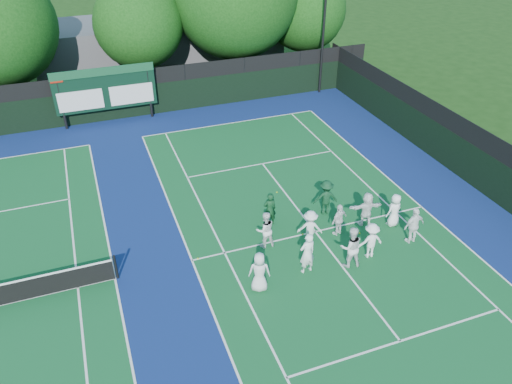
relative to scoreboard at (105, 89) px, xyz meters
name	(u,v)px	position (x,y,z in m)	size (l,w,h in m)	color
ground	(326,245)	(7.01, -15.59, -2.19)	(120.00, 120.00, 0.00)	#16370F
court_apron	(179,264)	(1.01, -14.59, -2.19)	(34.00, 32.00, 0.01)	navy
near_court	(315,232)	(7.01, -14.59, -2.18)	(11.05, 23.85, 0.01)	#105126
back_fence	(123,98)	(1.01, 0.41, -0.83)	(34.00, 0.08, 3.00)	black
divider_fence_right	(489,169)	(16.01, -14.59, -0.83)	(0.08, 32.00, 3.00)	black
scoreboard	(105,89)	(0.00, 0.00, 0.00)	(6.00, 0.21, 3.55)	black
clubhouse	(161,46)	(5.01, 8.41, -0.19)	(18.00, 6.00, 4.00)	#56565B
tree_c	(141,26)	(3.11, 3.99, 2.51)	(5.77, 5.77, 7.75)	black
tree_e	(306,11)	(15.04, 3.99, 2.48)	(5.90, 5.90, 7.78)	black
tennis_ball_0	(303,234)	(6.42, -14.59, -2.16)	(0.07, 0.07, 0.07)	#B5D018
tennis_ball_1	(360,233)	(8.75, -15.38, -2.16)	(0.07, 0.07, 0.07)	#B5D018
tennis_ball_3	(198,258)	(1.78, -14.57, -2.16)	(0.07, 0.07, 0.07)	#B5D018
tennis_ball_4	(277,192)	(6.64, -11.11, -2.16)	(0.07, 0.07, 0.07)	#B5D018
tennis_ball_5	(361,223)	(9.18, -14.77, -2.16)	(0.07, 0.07, 0.07)	#B5D018
player_front_0	(259,272)	(3.50, -17.03, -1.36)	(0.81, 0.53, 1.66)	silver
player_front_1	(307,253)	(5.56, -16.74, -1.29)	(0.66, 0.43, 1.80)	white
player_front_2	(351,247)	(7.31, -16.98, -1.29)	(0.87, 0.68, 1.80)	white
player_front_3	(371,241)	(8.33, -16.78, -1.40)	(1.02, 0.58, 1.57)	white
player_front_4	(414,226)	(10.50, -16.59, -1.36)	(0.98, 0.41, 1.67)	white
player_back_0	(265,230)	(4.63, -14.70, -1.37)	(0.80, 0.62, 1.65)	white
player_back_1	(310,228)	(6.43, -15.19, -1.39)	(1.03, 0.59, 1.60)	white
player_back_2	(339,220)	(7.85, -15.04, -1.44)	(0.88, 0.37, 1.50)	white
player_back_3	(366,209)	(9.31, -14.82, -1.39)	(1.49, 0.48, 1.61)	white
player_back_4	(394,210)	(10.43, -15.28, -1.41)	(0.76, 0.50, 1.56)	white
coach_left	(270,209)	(5.37, -13.35, -1.41)	(0.57, 0.37, 1.57)	#0F381B
coach_right	(326,197)	(8.04, -13.44, -1.34)	(1.09, 0.63, 1.69)	#0F371E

